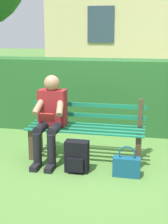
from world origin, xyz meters
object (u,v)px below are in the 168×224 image
object	(u,v)px
person_seated	(50,116)
handbag	(127,166)
backpack	(77,157)
park_bench	(86,129)

from	to	relation	value
person_seated	handbag	distance (m)	1.26
backpack	handbag	bearing A→B (deg)	179.06
person_seated	backpack	bearing A→B (deg)	143.48
park_bench	person_seated	distance (m)	0.55
person_seated	backpack	xyz separation A→B (m)	(-0.46, 0.34, -0.44)
park_bench	person_seated	world-z (taller)	person_seated
park_bench	handbag	world-z (taller)	park_bench
handbag	backpack	bearing A→B (deg)	-0.94
park_bench	backpack	distance (m)	0.55
park_bench	handbag	distance (m)	0.86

